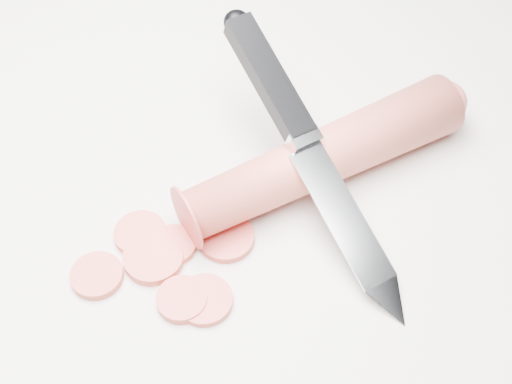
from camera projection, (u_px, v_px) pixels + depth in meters
The scene contains 10 objects.
ground at pixel (225, 188), 0.50m from camera, with size 2.40×2.40×0.00m, color silver.
carrot at pixel (324, 157), 0.49m from camera, with size 0.04×0.04×0.21m, color #C94C3E.
carrot_slice_0 at pixel (97, 275), 0.45m from camera, with size 0.03×0.03×0.01m, color #CE3E38.
carrot_slice_1 at pixel (182, 300), 0.44m from camera, with size 0.03×0.03×0.01m, color #CE3E38.
carrot_slice_2 at pixel (153, 258), 0.46m from camera, with size 0.04×0.04×0.01m, color #CE3E38.
carrot_slice_3 at pixel (173, 245), 0.47m from camera, with size 0.03×0.03×0.01m, color #CE3E38.
carrot_slice_4 at pixel (226, 238), 0.47m from camera, with size 0.04×0.04×0.01m, color #CE3E38.
carrot_slice_5 at pixel (140, 234), 0.47m from camera, with size 0.03×0.03×0.01m, color #CE3E38.
carrot_slice_6 at pixel (204, 300), 0.44m from camera, with size 0.04×0.04×0.01m, color #CE3E38.
kitchen_knife at pixel (315, 155), 0.46m from camera, with size 0.22×0.11×0.09m, color silver, non-canonical shape.
Camera 1 is at (0.20, -0.23, 0.40)m, focal length 50.00 mm.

